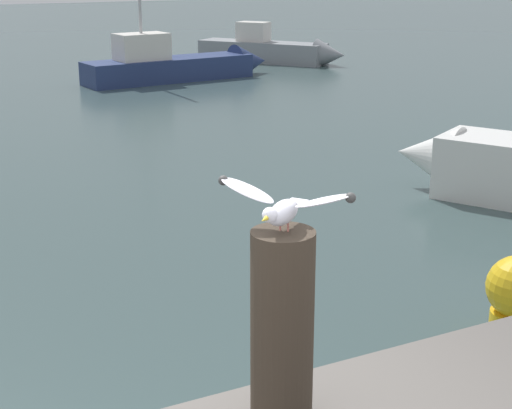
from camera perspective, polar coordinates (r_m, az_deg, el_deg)
name	(u,v)px	position (r m, az deg, el deg)	size (l,w,h in m)	color
mooring_post	(282,328)	(3.50, 1.89, -8.89)	(0.28, 0.28, 0.90)	#382D23
seagull	(283,206)	(3.29, 1.96, -0.10)	(0.45, 0.55, 0.21)	#C66960
boat_grey	(275,50)	(26.73, 1.37, 11.04)	(3.84, 4.72, 1.42)	gray
boat_navy	(183,64)	(23.03, -5.30, 10.05)	(5.82, 1.74, 4.65)	navy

